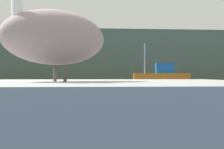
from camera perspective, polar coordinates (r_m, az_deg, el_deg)
hillside_backdrop at (r=73.65m, az=-6.39°, el=2.85°), size 140.00×15.57×9.25m
pier_dock at (r=3.26m, az=-8.83°, el=-8.85°), size 3.65×2.85×0.88m
pelican at (r=3.23m, az=-9.00°, el=5.86°), size 1.21×0.95×0.86m
fishing_boat_orange at (r=42.49m, az=7.73°, el=-0.23°), size 6.49×2.54×4.56m
mooring_buoy at (r=16.35m, az=2.89°, el=-2.39°), size 0.53×0.53×0.53m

